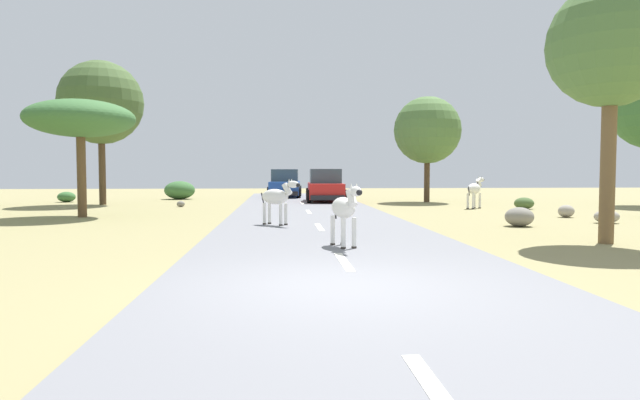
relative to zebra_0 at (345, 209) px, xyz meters
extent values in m
plane|color=#8E8456|center=(-0.54, -3.86, -0.88)|extent=(90.00, 90.00, 0.00)
cube|color=slate|center=(-0.24, -3.86, -0.85)|extent=(6.00, 64.00, 0.05)
cube|color=silver|center=(-0.24, -1.86, -0.82)|extent=(0.16, 2.00, 0.01)
cube|color=silver|center=(-0.24, 4.14, -0.82)|extent=(0.16, 2.00, 0.01)
cube|color=silver|center=(-0.24, 10.14, -0.82)|extent=(0.16, 2.00, 0.01)
cube|color=silver|center=(-0.24, 16.14, -0.82)|extent=(0.16, 2.00, 0.01)
cube|color=silver|center=(-0.24, 22.14, -0.82)|extent=(0.16, 2.00, 0.01)
ellipsoid|color=silver|center=(-0.02, 0.08, 0.02)|extent=(0.62, 1.02, 0.45)
cylinder|color=silver|center=(-0.06, -0.25, -0.50)|extent=(0.12, 0.12, 0.65)
cylinder|color=#28231E|center=(-0.06, -0.25, -0.80)|extent=(0.14, 0.14, 0.04)
cylinder|color=silver|center=(0.18, -0.19, -0.50)|extent=(0.12, 0.12, 0.65)
cylinder|color=#28231E|center=(0.18, -0.19, -0.80)|extent=(0.14, 0.14, 0.04)
cylinder|color=silver|center=(-0.22, 0.35, -0.50)|extent=(0.12, 0.12, 0.65)
cylinder|color=#28231E|center=(-0.22, 0.35, -0.80)|extent=(0.14, 0.14, 0.04)
cylinder|color=silver|center=(0.01, 0.41, -0.50)|extent=(0.12, 0.12, 0.65)
cylinder|color=#28231E|center=(0.01, 0.41, -0.80)|extent=(0.14, 0.14, 0.04)
cylinder|color=silver|center=(0.10, -0.36, 0.25)|extent=(0.26, 0.38, 0.38)
cube|color=black|center=(0.10, -0.36, 0.33)|extent=(0.12, 0.31, 0.26)
ellipsoid|color=silver|center=(0.16, -0.58, 0.39)|extent=(0.28, 0.45, 0.21)
ellipsoid|color=black|center=(0.20, -0.74, 0.38)|extent=(0.16, 0.17, 0.13)
cone|color=silver|center=(0.07, -0.50, 0.50)|extent=(0.10, 0.10, 0.12)
cone|color=silver|center=(0.19, -0.46, 0.50)|extent=(0.10, 0.10, 0.12)
cylinder|color=black|center=(-0.15, 0.54, -0.07)|extent=(0.07, 0.14, 0.39)
ellipsoid|color=silver|center=(-1.53, 4.98, 0.03)|extent=(1.00, 0.91, 0.46)
cylinder|color=silver|center=(-1.36, 4.69, -0.49)|extent=(0.14, 0.14, 0.66)
cylinder|color=#28231E|center=(-1.36, 4.69, -0.80)|extent=(0.16, 0.16, 0.04)
cylinder|color=silver|center=(-1.20, 4.88, -0.49)|extent=(0.14, 0.14, 0.66)
cylinder|color=#28231E|center=(-1.20, 4.88, -0.80)|extent=(0.16, 0.16, 0.04)
cylinder|color=silver|center=(-1.85, 5.08, -0.49)|extent=(0.14, 0.14, 0.66)
cylinder|color=#28231E|center=(-1.85, 5.08, -0.80)|extent=(0.16, 0.16, 0.04)
cylinder|color=silver|center=(-1.70, 5.28, -0.49)|extent=(0.14, 0.14, 0.66)
cylinder|color=#28231E|center=(-1.70, 5.28, -0.80)|extent=(0.16, 0.16, 0.04)
cylinder|color=silver|center=(-1.16, 4.69, 0.27)|extent=(0.38, 0.35, 0.39)
cube|color=black|center=(-1.16, 4.69, 0.35)|extent=(0.27, 0.23, 0.27)
ellipsoid|color=silver|center=(-0.99, 4.55, 0.41)|extent=(0.44, 0.40, 0.21)
ellipsoid|color=black|center=(-0.85, 4.44, 0.40)|extent=(0.19, 0.19, 0.13)
cone|color=silver|center=(-1.11, 4.57, 0.52)|extent=(0.11, 0.11, 0.12)
cone|color=silver|center=(-1.03, 4.66, 0.52)|extent=(0.11, 0.11, 0.12)
cylinder|color=black|center=(-1.91, 5.28, -0.06)|extent=(0.13, 0.11, 0.39)
ellipsoid|color=silver|center=(7.28, 12.17, 0.02)|extent=(1.01, 1.00, 0.48)
cylinder|color=silver|center=(7.60, 12.31, -0.53)|extent=(0.14, 0.14, 0.69)
cylinder|color=#28231E|center=(7.60, 12.31, -0.85)|extent=(0.16, 0.16, 0.05)
cylinder|color=silver|center=(7.42, 12.50, -0.53)|extent=(0.14, 0.14, 0.69)
cylinder|color=#28231E|center=(7.42, 12.50, -0.85)|extent=(0.16, 0.16, 0.05)
cylinder|color=silver|center=(7.13, 11.85, -0.53)|extent=(0.14, 0.14, 0.69)
cylinder|color=#28231E|center=(7.13, 11.85, -0.85)|extent=(0.16, 0.16, 0.05)
cylinder|color=silver|center=(6.95, 12.03, -0.53)|extent=(0.14, 0.14, 0.69)
cylinder|color=#28231E|center=(6.95, 12.03, -0.85)|extent=(0.16, 0.16, 0.05)
cylinder|color=silver|center=(7.62, 12.51, 0.27)|extent=(0.39, 0.39, 0.41)
cube|color=black|center=(7.62, 12.51, 0.35)|extent=(0.26, 0.26, 0.28)
ellipsoid|color=silver|center=(7.79, 12.68, 0.42)|extent=(0.44, 0.44, 0.22)
ellipsoid|color=black|center=(7.92, 12.80, 0.40)|extent=(0.20, 0.20, 0.13)
cone|color=silver|center=(7.76, 12.56, 0.53)|extent=(0.12, 0.12, 0.13)
cone|color=silver|center=(7.67, 12.65, 0.53)|extent=(0.12, 0.12, 0.13)
cylinder|color=black|center=(6.92, 11.82, -0.07)|extent=(0.13, 0.13, 0.41)
cube|color=red|center=(1.06, 17.54, -0.25)|extent=(1.93, 4.25, 0.80)
cube|color=#334751|center=(1.06, 17.74, 0.53)|extent=(1.71, 2.25, 0.76)
cube|color=black|center=(0.99, 15.38, -0.52)|extent=(1.71, 0.21, 0.24)
cylinder|color=black|center=(0.12, 16.22, -0.49)|extent=(0.24, 0.69, 0.68)
cylinder|color=black|center=(1.91, 16.16, -0.49)|extent=(0.24, 0.69, 0.68)
cylinder|color=black|center=(0.20, 18.92, -0.49)|extent=(0.24, 0.69, 0.68)
cylinder|color=black|center=(2.00, 18.86, -0.49)|extent=(0.24, 0.69, 0.68)
cube|color=#1E479E|center=(-1.05, 22.76, -0.25)|extent=(2.03, 4.29, 0.80)
cube|color=#334751|center=(-1.04, 22.96, 0.53)|extent=(1.76, 2.29, 0.76)
cube|color=black|center=(-1.17, 20.60, -0.52)|extent=(1.72, 0.25, 0.24)
cylinder|color=black|center=(-2.02, 21.46, -0.49)|extent=(0.26, 0.69, 0.68)
cylinder|color=black|center=(-0.23, 21.36, -0.49)|extent=(0.26, 0.69, 0.68)
cylinder|color=black|center=(-1.88, 24.15, -0.49)|extent=(0.26, 0.69, 0.68)
cylinder|color=black|center=(-0.08, 24.06, -0.49)|extent=(0.26, 0.69, 0.68)
cylinder|color=#4C3823|center=(6.56, 17.36, 0.35)|extent=(0.31, 0.31, 2.44)
sphere|color=#4C7038|center=(6.56, 17.36, 3.01)|extent=(3.60, 3.60, 3.60)
cylinder|color=brown|center=(-8.58, 8.88, 0.58)|extent=(0.32, 0.32, 2.91)
ellipsoid|color=#386633|center=(-8.58, 8.88, 2.71)|extent=(3.85, 3.85, 1.35)
cylinder|color=brown|center=(6.17, 0.52, 0.84)|extent=(0.33, 0.33, 3.43)
sphere|color=#4C7038|center=(6.17, 0.52, 3.70)|extent=(2.85, 2.85, 2.85)
cylinder|color=#4C3823|center=(-10.21, 16.33, 0.84)|extent=(0.33, 0.33, 3.42)
sphere|color=#425B2D|center=(-10.21, 16.33, 4.19)|extent=(4.11, 4.11, 4.11)
ellipsoid|color=#386633|center=(-12.90, 18.79, -0.60)|extent=(0.93, 0.84, 0.56)
ellipsoid|color=#386633|center=(-7.34, 21.40, -0.34)|extent=(1.80, 1.62, 1.08)
ellipsoid|color=#425B2D|center=(9.37, 11.69, -0.62)|extent=(0.86, 0.77, 0.52)
ellipsoid|color=gray|center=(8.99, 7.44, -0.65)|extent=(0.57, 0.54, 0.45)
ellipsoid|color=gray|center=(5.88, 4.45, -0.58)|extent=(0.86, 0.82, 0.58)
ellipsoid|color=gray|center=(-6.02, 14.35, -0.74)|extent=(0.37, 0.29, 0.28)
ellipsoid|color=gray|center=(9.14, 5.22, -0.66)|extent=(0.81, 0.59, 0.43)
camera|label=1|loc=(-1.38, -11.51, 0.81)|focal=30.54mm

